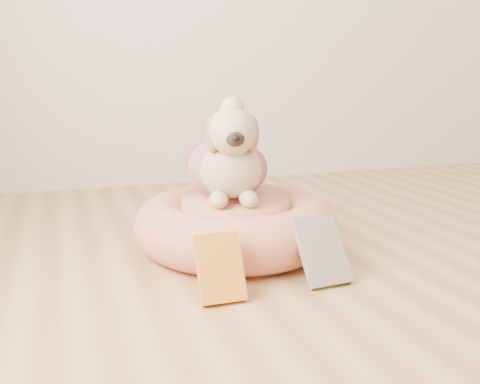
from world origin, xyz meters
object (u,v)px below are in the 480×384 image
object	(u,v)px
book_yellow	(220,268)
book_white	(322,250)
pet_bed	(235,224)
dog	(228,146)

from	to	relation	value
book_yellow	book_white	bearing A→B (deg)	5.46
book_yellow	book_white	world-z (taller)	book_white
book_yellow	pet_bed	bearing A→B (deg)	65.96
dog	book_white	xyz separation A→B (m)	(0.16, -0.41, -0.27)
pet_bed	book_yellow	size ratio (longest dim) A/B	3.73
pet_bed	book_yellow	world-z (taller)	pet_bed
pet_bed	book_white	xyz separation A→B (m)	(0.15, -0.37, 0.01)
book_yellow	book_white	xyz separation A→B (m)	(0.33, 0.03, 0.00)
pet_bed	book_yellow	xyz separation A→B (m)	(-0.18, -0.40, 0.00)
dog	book_yellow	bearing A→B (deg)	-99.33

